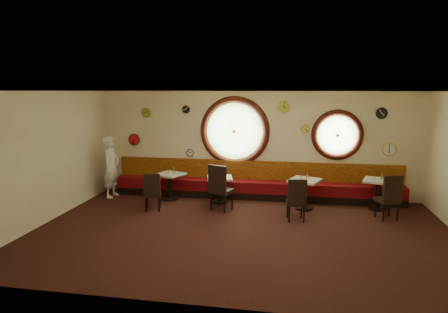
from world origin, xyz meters
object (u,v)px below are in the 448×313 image
at_px(condiment_a_salt, 168,171).
at_px(condiment_c_pepper, 307,177).
at_px(chair_d, 390,195).
at_px(condiment_d_pepper, 381,178).
at_px(chair_b, 219,185).
at_px(condiment_c_salt, 301,177).
at_px(chair_a, 152,190).
at_px(table_b, 220,187).
at_px(table_d, 378,191).
at_px(condiment_b_bottle, 225,174).
at_px(table_a, 170,183).
at_px(condiment_b_salt, 217,175).
at_px(chair_c, 297,197).
at_px(condiment_a_bottle, 174,170).
at_px(condiment_c_bottle, 307,176).
at_px(table_c, 304,190).
at_px(waiter, 111,167).
at_px(condiment_a_pepper, 168,172).
at_px(condiment_b_pepper, 221,175).
at_px(condiment_d_salt, 374,177).
at_px(condiment_d_bottle, 382,176).

xyz_separation_m(condiment_a_salt, condiment_c_pepper, (3.75, -0.29, 0.05)).
bearing_deg(chair_d, condiment_c_pepper, 144.86).
distance_m(condiment_c_pepper, condiment_d_pepper, 1.83).
distance_m(chair_b, condiment_c_salt, 2.07).
bearing_deg(chair_a, table_b, 18.94).
relative_size(table_d, condiment_b_bottle, 5.24).
distance_m(table_a, condiment_b_salt, 1.37).
xyz_separation_m(chair_c, condiment_a_bottle, (-3.33, 1.32, 0.24)).
xyz_separation_m(condiment_a_bottle, condiment_c_bottle, (3.58, -0.25, 0.04)).
distance_m(table_a, table_c, 3.64).
distance_m(chair_d, condiment_c_pepper, 1.96).
distance_m(condiment_c_salt, condiment_c_bottle, 0.15).
distance_m(condiment_b_bottle, waiter, 3.26).
relative_size(condiment_c_salt, condiment_b_bottle, 0.61).
xyz_separation_m(table_c, chair_c, (-0.20, -1.01, 0.09)).
relative_size(chair_c, waiter, 0.37).
bearing_deg(condiment_b_bottle, condiment_a_pepper, -179.03).
height_order(condiment_c_salt, condiment_b_pepper, condiment_c_salt).
bearing_deg(condiment_d_salt, condiment_c_salt, -168.29).
height_order(condiment_b_pepper, condiment_d_pepper, condiment_d_pepper).
height_order(condiment_b_salt, condiment_a_pepper, condiment_a_pepper).
bearing_deg(condiment_b_bottle, table_c, -5.81).
bearing_deg(condiment_b_salt, condiment_d_salt, 2.45).
xyz_separation_m(condiment_c_pepper, condiment_c_bottle, (-0.02, 0.03, 0.03)).
xyz_separation_m(table_d, condiment_c_pepper, (-1.77, -0.30, 0.35)).
distance_m(chair_a, condiment_c_salt, 3.75).
distance_m(chair_c, condiment_d_pepper, 2.47).
relative_size(table_b, condiment_c_bottle, 4.91).
bearing_deg(condiment_b_pepper, condiment_a_salt, 175.60).
height_order(condiment_a_salt, condiment_c_bottle, condiment_c_bottle).
height_order(table_b, condiment_a_bottle, condiment_a_bottle).
height_order(chair_d, condiment_a_pepper, chair_d).
bearing_deg(condiment_d_bottle, condiment_c_bottle, -168.49).
xyz_separation_m(chair_a, condiment_d_pepper, (5.62, 1.14, 0.27)).
xyz_separation_m(table_b, condiment_d_salt, (3.96, 0.19, 0.37)).
xyz_separation_m(chair_d, condiment_a_salt, (-5.61, 0.84, 0.17)).
relative_size(chair_a, condiment_a_bottle, 3.73).
distance_m(table_a, condiment_b_bottle, 1.57).
height_order(table_b, chair_a, chair_a).
distance_m(chair_a, chair_d, 5.68).
bearing_deg(condiment_d_pepper, chair_a, -168.56).
bearing_deg(table_b, table_d, 1.83).
xyz_separation_m(chair_d, condiment_b_pepper, (-4.11, 0.72, 0.14)).
distance_m(table_a, condiment_a_salt, 0.33).
distance_m(chair_a, condiment_a_bottle, 1.18).
bearing_deg(condiment_c_salt, condiment_c_pepper, 8.95).
relative_size(condiment_d_pepper, condiment_d_bottle, 0.62).
distance_m(chair_a, condiment_b_pepper, 1.87).
bearing_deg(condiment_c_bottle, chair_a, -166.88).
relative_size(condiment_c_salt, condiment_d_bottle, 0.62).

